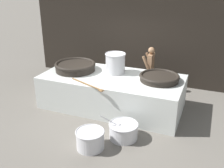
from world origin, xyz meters
name	(u,v)px	position (x,y,z in m)	size (l,w,h in m)	color
ground_plane	(112,106)	(0.00, 0.00, 0.00)	(60.00, 60.00, 0.00)	#666059
back_wall	(138,28)	(0.00, 2.37, 1.89)	(7.83, 0.24, 3.78)	black
hearth_platform	(112,92)	(0.00, 0.00, 0.47)	(3.97, 1.85, 0.94)	silver
giant_wok_near	(75,66)	(-1.20, 0.04, 1.08)	(1.21, 1.21, 0.25)	black
giant_wok_far	(159,77)	(1.31, 0.17, 1.03)	(1.08, 1.08, 0.17)	black
stock_pot	(115,63)	(-0.02, 0.31, 1.25)	(0.60, 0.60, 0.59)	#B7B7BC
stirring_paddle	(88,85)	(-0.32, -0.85, 0.96)	(1.13, 0.52, 0.04)	brown
cook	(150,68)	(0.74, 1.47, 0.81)	(0.35, 0.54, 1.50)	#8C6647
prep_bowl_vegetables	(123,130)	(0.86, -1.42, 0.21)	(0.84, 0.70, 0.66)	silver
prep_bowl_meat	(90,139)	(0.31, -2.06, 0.24)	(0.65, 0.65, 0.43)	silver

